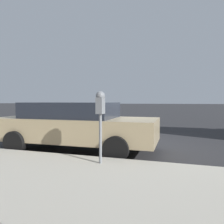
{
  "coord_description": "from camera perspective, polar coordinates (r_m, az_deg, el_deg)",
  "views": [
    {
      "loc": [
        -6.92,
        -1.79,
        1.47
      ],
      "look_at": [
        -2.24,
        -0.3,
        1.22
      ],
      "focal_mm": 35.0,
      "sensor_mm": 36.0,
      "label": 1
    }
  ],
  "objects": [
    {
      "name": "ground_plane",
      "position": [
        7.29,
        3.16,
        -8.72
      ],
      "size": [
        220.0,
        220.0,
        0.0
      ],
      "primitive_type": "plane",
      "color": "#2B2B2D"
    },
    {
      "name": "parking_meter",
      "position": [
        4.53,
        -3.06,
        0.93
      ],
      "size": [
        0.21,
        0.19,
        1.51
      ],
      "color": "gray",
      "rests_on": "sidewalk"
    },
    {
      "name": "car_tan",
      "position": [
        6.55,
        -9.57,
        -3.3
      ],
      "size": [
        2.06,
        4.72,
        1.42
      ],
      "rotation": [
        0.0,
        0.0,
        3.16
      ],
      "color": "tan",
      "rests_on": "ground_plane"
    },
    {
      "name": "sidewalk",
      "position": [
        2.97,
        -24.58,
        -25.15
      ],
      "size": [
        5.58,
        56.0,
        0.16
      ],
      "primitive_type": "cube",
      "color": "#B7B2A3",
      "rests_on": "ground_plane"
    }
  ]
}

